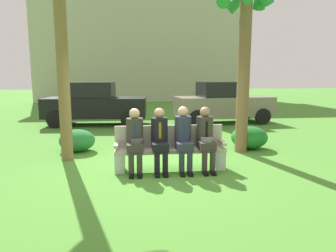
{
  "coord_description": "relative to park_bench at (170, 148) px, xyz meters",
  "views": [
    {
      "loc": [
        -0.48,
        -6.34,
        1.91
      ],
      "look_at": [
        0.27,
        0.2,
        0.85
      ],
      "focal_mm": 33.09,
      "sensor_mm": 36.0,
      "label": 1
    }
  ],
  "objects": [
    {
      "name": "ground_plane",
      "position": [
        -0.27,
        0.14,
        -0.43
      ],
      "size": [
        80.0,
        80.0,
        0.0
      ],
      "primitive_type": "plane",
      "color": "#49882F"
    },
    {
      "name": "park_bench",
      "position": [
        0.0,
        0.0,
        0.0
      ],
      "size": [
        2.26,
        0.44,
        0.9
      ],
      "color": "#B7AD9E",
      "rests_on": "ground"
    },
    {
      "name": "seated_man_leftmost",
      "position": [
        -0.72,
        -0.14,
        0.28
      ],
      "size": [
        0.34,
        0.72,
        1.28
      ],
      "color": "#38332D",
      "rests_on": "ground"
    },
    {
      "name": "seated_man_centerleft",
      "position": [
        -0.22,
        -0.13,
        0.28
      ],
      "size": [
        0.34,
        0.72,
        1.28
      ],
      "color": "black",
      "rests_on": "ground"
    },
    {
      "name": "seated_man_centerright",
      "position": [
        0.26,
        -0.13,
        0.3
      ],
      "size": [
        0.34,
        0.72,
        1.31
      ],
      "color": "#2D3342",
      "rests_on": "ground"
    },
    {
      "name": "seated_man_rightmost",
      "position": [
        0.72,
        -0.14,
        0.29
      ],
      "size": [
        0.34,
        0.72,
        1.29
      ],
      "color": "#38332D",
      "rests_on": "ground"
    },
    {
      "name": "palm_tree_short",
      "position": [
        1.97,
        1.28,
        2.78
      ],
      "size": [
        1.57,
        1.59,
        4.63
      ],
      "color": "brown",
      "rests_on": "ground"
    },
    {
      "name": "shrub_near_bench",
      "position": [
        2.32,
        1.58,
        -0.13
      ],
      "size": [
        0.96,
        0.88,
        0.6
      ],
      "primitive_type": "ellipsoid",
      "color": "#1E7326",
      "rests_on": "ground"
    },
    {
      "name": "shrub_mid_lawn",
      "position": [
        -2.18,
        1.79,
        -0.15
      ],
      "size": [
        0.9,
        0.83,
        0.56
      ],
      "primitive_type": "ellipsoid",
      "color": "#237333",
      "rests_on": "ground"
    },
    {
      "name": "parked_car_near",
      "position": [
        -2.22,
        6.19,
        0.4
      ],
      "size": [
        4.01,
        1.95,
        1.68
      ],
      "color": "black",
      "rests_on": "ground"
    },
    {
      "name": "parked_car_far",
      "position": [
        2.93,
        6.15,
        0.4
      ],
      "size": [
        4.03,
        2.01,
        1.68
      ],
      "color": "slate",
      "rests_on": "ground"
    },
    {
      "name": "building_backdrop",
      "position": [
        0.01,
        20.29,
        4.37
      ],
      "size": [
        16.67,
        6.58,
        9.56
      ],
      "color": "#B1B596",
      "rests_on": "ground"
    }
  ]
}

